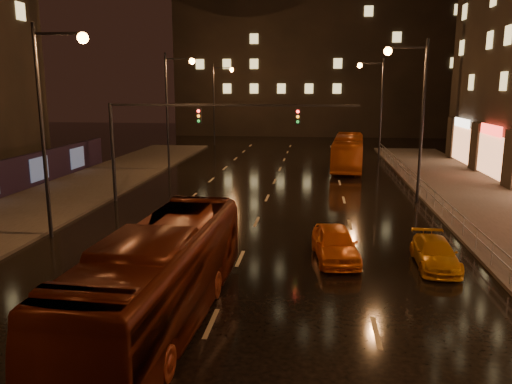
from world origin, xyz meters
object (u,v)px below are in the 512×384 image
bus_curb (348,152)px  taxi_near (335,243)px  taxi_far (435,253)px  bus_red (160,276)px

bus_curb → taxi_near: 24.73m
taxi_near → taxi_far: 4.02m
taxi_far → taxi_near: bearing=176.1°
bus_red → bus_curb: bus_red is taller
taxi_near → bus_red: bearing=-137.0°
bus_curb → taxi_far: size_ratio=2.79×
bus_curb → taxi_near: (-2.00, -24.64, -0.78)m
bus_curb → taxi_far: bus_curb is taller
bus_red → taxi_far: size_ratio=2.88×
bus_curb → taxi_near: size_ratio=2.55×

